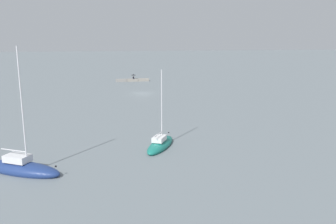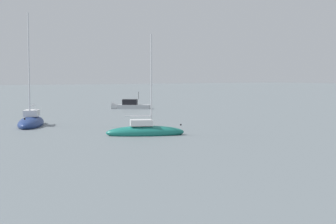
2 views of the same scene
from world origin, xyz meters
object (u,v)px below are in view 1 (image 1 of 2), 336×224
at_px(sailboat_teal_mid, 160,144).
at_px(umbrella_open_black, 133,75).
at_px(sailboat_navy_near, 22,168).
at_px(person_seated_dark_left, 133,78).

bearing_deg(sailboat_teal_mid, umbrella_open_black, 116.21).
bearing_deg(umbrella_open_black, sailboat_navy_near, 75.81).
relative_size(person_seated_dark_left, umbrella_open_black, 0.54).
height_order(person_seated_dark_left, sailboat_navy_near, sailboat_navy_near).
distance_m(person_seated_dark_left, umbrella_open_black, 0.87).
height_order(person_seated_dark_left, umbrella_open_black, umbrella_open_black).
xyz_separation_m(umbrella_open_black, sailboat_teal_mid, (2.87, 59.18, -1.47)).
relative_size(sailboat_navy_near, sailboat_teal_mid, 1.31).
bearing_deg(sailboat_navy_near, umbrella_open_black, -164.11).
xyz_separation_m(sailboat_navy_near, sailboat_teal_mid, (-13.29, -4.71, -0.07)).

